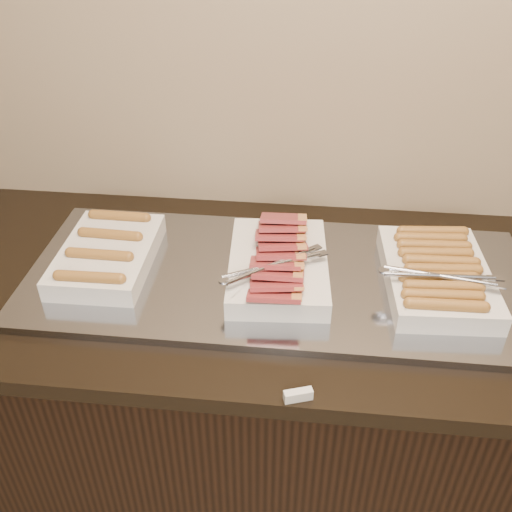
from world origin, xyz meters
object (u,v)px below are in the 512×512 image
at_px(dish_center, 278,264).
at_px(dish_right, 437,274).
at_px(dish_left, 107,254).
at_px(warming_tray, 278,278).
at_px(counter, 270,403).

xyz_separation_m(dish_center, dish_right, (0.37, 0.00, -0.00)).
xyz_separation_m(dish_left, dish_center, (0.42, -0.00, 0.01)).
bearing_deg(dish_left, warming_tray, -0.56).
bearing_deg(warming_tray, dish_center, -94.05).
xyz_separation_m(warming_tray, dish_center, (-0.00, -0.00, 0.04)).
distance_m(warming_tray, dish_right, 0.37).
distance_m(dish_left, dish_center, 0.42).
relative_size(counter, dish_right, 5.76).
height_order(counter, warming_tray, warming_tray).
height_order(counter, dish_left, dish_left).
bearing_deg(dish_right, counter, 176.37).
relative_size(warming_tray, dish_left, 3.73).
xyz_separation_m(counter, dish_right, (0.38, -0.00, 0.50)).
bearing_deg(warming_tray, counter, 180.00).
distance_m(dish_center, dish_right, 0.37).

